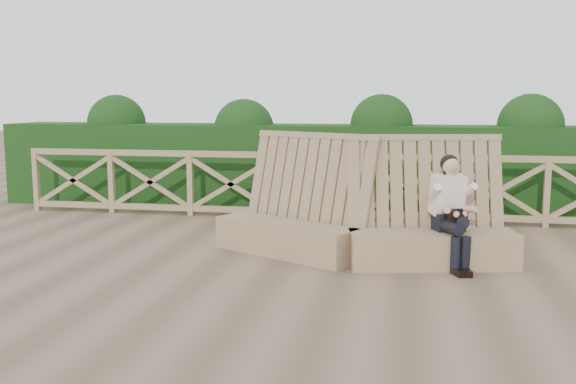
# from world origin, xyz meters

# --- Properties ---
(ground) EXTENTS (60.00, 60.00, 0.00)m
(ground) POSITION_xyz_m (0.00, 0.00, 0.00)
(ground) COLOR brown
(ground) RESTS_ON ground
(bench) EXTENTS (3.79, 1.60, 1.55)m
(bench) POSITION_xyz_m (0.89, 1.00, 0.39)
(bench) COLOR #84644B
(bench) RESTS_ON ground
(woman) EXTENTS (0.51, 0.84, 1.32)m
(woman) POSITION_xyz_m (1.98, 0.84, 0.70)
(woman) COLOR black
(woman) RESTS_ON ground
(guardrail) EXTENTS (10.10, 0.09, 1.10)m
(guardrail) POSITION_xyz_m (0.00, 3.50, 0.55)
(guardrail) COLOR #937C55
(guardrail) RESTS_ON ground
(hedge) EXTENTS (12.00, 1.20, 1.50)m
(hedge) POSITION_xyz_m (0.00, 4.70, 0.75)
(hedge) COLOR black
(hedge) RESTS_ON ground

